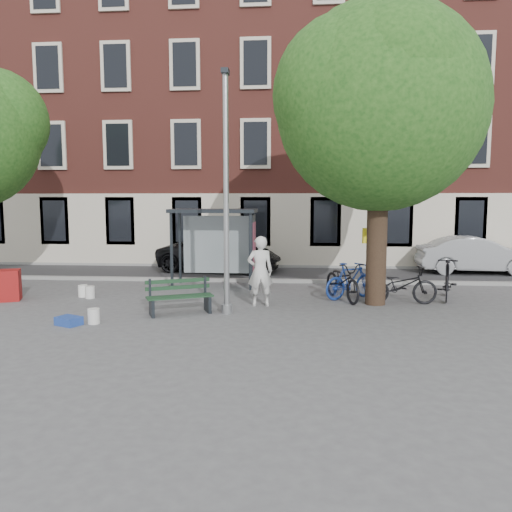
{
  "coord_description": "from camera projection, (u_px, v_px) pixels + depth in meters",
  "views": [
    {
      "loc": [
        1.79,
        -12.54,
        2.92
      ],
      "look_at": [
        0.68,
        0.91,
        1.4
      ],
      "focal_mm": 35.0,
      "sensor_mm": 36.0,
      "label": 1
    }
  ],
  "objects": [
    {
      "name": "ground",
      "position": [
        227.0,
        313.0,
        12.89
      ],
      "size": [
        90.0,
        90.0,
        0.0
      ],
      "primitive_type": "plane",
      "color": "#4C4C4F",
      "rests_on": "ground"
    },
    {
      "name": "road",
      "position": [
        252.0,
        274.0,
        19.82
      ],
      "size": [
        40.0,
        4.0,
        0.01
      ],
      "primitive_type": "cube",
      "color": "#28282B",
      "rests_on": "ground"
    },
    {
      "name": "curb_near",
      "position": [
        246.0,
        280.0,
        17.83
      ],
      "size": [
        40.0,
        0.25,
        0.12
      ],
      "primitive_type": "cube",
      "color": "gray",
      "rests_on": "ground"
    },
    {
      "name": "curb_far",
      "position": [
        256.0,
        266.0,
        21.79
      ],
      "size": [
        40.0,
        0.25,
        0.12
      ],
      "primitive_type": "cube",
      "color": "gray",
      "rests_on": "ground"
    },
    {
      "name": "building_row",
      "position": [
        262.0,
        118.0,
        24.98
      ],
      "size": [
        30.0,
        8.0,
        14.0
      ],
      "primitive_type": "cube",
      "color": "brown",
      "rests_on": "ground"
    },
    {
      "name": "lamppost",
      "position": [
        226.0,
        205.0,
        12.58
      ],
      "size": [
        0.28,
        0.35,
        6.11
      ],
      "color": "#9EA0A3",
      "rests_on": "ground"
    },
    {
      "name": "tree_right",
      "position": [
        382.0,
        98.0,
        13.3
      ],
      "size": [
        5.76,
        5.6,
        8.2
      ],
      "color": "black",
      "rests_on": "ground"
    },
    {
      "name": "bus_shelter",
      "position": [
        226.0,
        230.0,
        16.79
      ],
      "size": [
        2.85,
        1.45,
        2.62
      ],
      "color": "#1E2328",
      "rests_on": "ground"
    },
    {
      "name": "painter",
      "position": [
        260.0,
        271.0,
        13.7
      ],
      "size": [
        0.78,
        0.58,
        1.94
      ],
      "primitive_type": "imported",
      "rotation": [
        0.0,
        0.0,
        3.32
      ],
      "color": "silver",
      "rests_on": "ground"
    },
    {
      "name": "bench",
      "position": [
        180.0,
        298.0,
        12.84
      ],
      "size": [
        1.76,
        1.18,
        0.87
      ],
      "rotation": [
        0.0,
        0.0,
        0.43
      ],
      "color": "#1E2328",
      "rests_on": "ground"
    },
    {
      "name": "bike_a",
      "position": [
        401.0,
        285.0,
        14.0
      ],
      "size": [
        2.06,
        0.82,
        1.06
      ],
      "primitive_type": "imported",
      "rotation": [
        0.0,
        0.0,
        1.63
      ],
      "color": "black",
      "rests_on": "ground"
    },
    {
      "name": "bike_b",
      "position": [
        350.0,
        281.0,
        14.74
      ],
      "size": [
        1.79,
        1.45,
        1.09
      ],
      "primitive_type": "imported",
      "rotation": [
        0.0,
        0.0,
        2.17
      ],
      "color": "navy",
      "rests_on": "ground"
    },
    {
      "name": "bike_c",
      "position": [
        343.0,
        281.0,
        14.56
      ],
      "size": [
        1.44,
        2.28,
        1.13
      ],
      "primitive_type": "imported",
      "rotation": [
        0.0,
        0.0,
        0.35
      ],
      "color": "black",
      "rests_on": "ground"
    },
    {
      "name": "bike_d",
      "position": [
        447.0,
        279.0,
        14.68
      ],
      "size": [
        1.1,
        2.07,
        1.2
      ],
      "primitive_type": "imported",
      "rotation": [
        0.0,
        0.0,
        2.85
      ],
      "color": "black",
      "rests_on": "ground"
    },
    {
      "name": "car_dark",
      "position": [
        220.0,
        254.0,
        20.52
      ],
      "size": [
        5.3,
        2.97,
        1.4
      ],
      "primitive_type": "imported",
      "rotation": [
        0.0,
        0.0,
        1.44
      ],
      "color": "black",
      "rests_on": "ground"
    },
    {
      "name": "car_silver",
      "position": [
        476.0,
        255.0,
        19.86
      ],
      "size": [
        4.54,
        1.71,
        1.48
      ],
      "primitive_type": "imported",
      "rotation": [
        0.0,
        0.0,
        1.54
      ],
      "color": "#9B9EA2",
      "rests_on": "ground"
    },
    {
      "name": "red_stand",
      "position": [
        3.0,
        285.0,
        14.47
      ],
      "size": [
        1.06,
        0.89,
        0.9
      ],
      "primitive_type": "cube",
      "rotation": [
        0.0,
        0.0,
        0.38
      ],
      "color": "maroon",
      "rests_on": "ground"
    },
    {
      "name": "blue_crate",
      "position": [
        69.0,
        321.0,
        11.68
      ],
      "size": [
        0.67,
        0.59,
        0.2
      ],
      "primitive_type": "cube",
      "rotation": [
        0.0,
        0.0,
        -0.43
      ],
      "color": "#203E92",
      "rests_on": "ground"
    },
    {
      "name": "bucket_a",
      "position": [
        94.0,
        316.0,
        11.81
      ],
      "size": [
        0.36,
        0.36,
        0.36
      ],
      "primitive_type": "cylinder",
      "rotation": [
        0.0,
        0.0,
        0.33
      ],
      "color": "silver",
      "rests_on": "ground"
    },
    {
      "name": "bucket_b",
      "position": [
        90.0,
        292.0,
        14.88
      ],
      "size": [
        0.35,
        0.35,
        0.36
      ],
      "primitive_type": "cylinder",
      "rotation": [
        0.0,
        0.0,
        0.33
      ],
      "color": "silver",
      "rests_on": "ground"
    },
    {
      "name": "bucket_c",
      "position": [
        83.0,
        291.0,
        15.07
      ],
      "size": [
        0.36,
        0.36,
        0.36
      ],
      "primitive_type": "cylinder",
      "rotation": [
        0.0,
        0.0,
        -0.36
      ],
      "color": "white",
      "rests_on": "ground"
    },
    {
      "name": "notice_sign",
      "position": [
        368.0,
        246.0,
        15.16
      ],
      "size": [
        0.36,
        0.09,
        2.08
      ],
      "rotation": [
        0.0,
        0.0,
        0.17
      ],
      "color": "#9EA0A3",
      "rests_on": "ground"
    }
  ]
}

